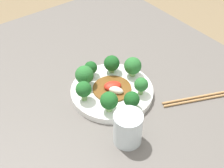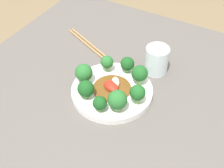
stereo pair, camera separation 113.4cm
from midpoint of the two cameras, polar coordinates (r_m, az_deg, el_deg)
table at (r=1.12m, az=-24.15°, el=-34.22°), size 1.08×0.87×0.76m
plate at (r=0.75m, az=-27.80°, el=-26.64°), size 0.25×0.25×0.02m
broccoli_southeast at (r=0.74m, az=-35.87°, el=-26.13°), size 0.05×0.05×0.06m
broccoli_south at (r=0.76m, az=-34.21°, el=-21.66°), size 0.05×0.05×0.06m
broccoli_northwest at (r=0.69m, az=-21.60°, el=-24.42°), size 0.05×0.05×0.06m
broccoli_west at (r=0.72m, az=-23.02°, el=-20.41°), size 0.04×0.04×0.05m
broccoli_north at (r=0.67m, az=-24.88°, el=-30.65°), size 0.05×0.05×0.06m
broccoli_southwest at (r=0.75m, az=-27.77°, el=-19.27°), size 0.04×0.04×0.06m
broccoli_northeast at (r=0.69m, az=-30.78°, el=-31.59°), size 0.06×0.06×0.07m
broccoli_east at (r=0.71m, az=-34.49°, el=-31.00°), size 0.04×0.04×0.05m
stirfry_center at (r=0.74m, az=-28.13°, el=-25.95°), size 0.12×0.12×0.02m
drinking_glass at (r=0.71m, az=-14.72°, el=-19.60°), size 0.07×0.07×0.09m
chopsticks at (r=0.89m, az=-27.09°, el=-11.02°), size 0.11×0.22×0.01m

